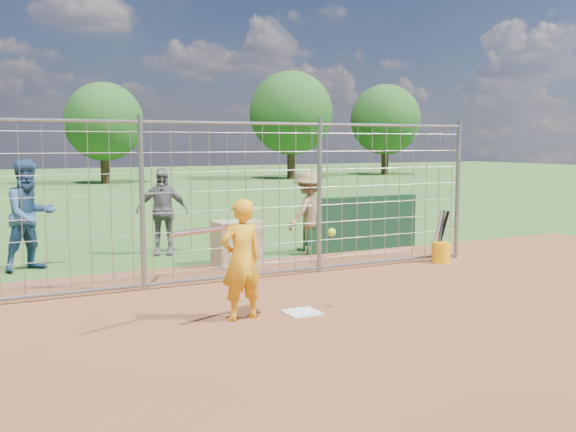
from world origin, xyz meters
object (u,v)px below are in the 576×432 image
batter (241,260)px  bystander_a (30,215)px  bystander_c (308,213)px  equipment_bin (237,243)px  bystander_b (162,212)px  bucket_with_bats (441,249)px

batter → bystander_a: (-2.03, 4.54, 0.20)m
bystander_c → equipment_bin: size_ratio=2.05×
bystander_b → bystander_c: (2.59, -1.23, -0.04)m
bystander_a → bystander_c: 5.10m
bystander_c → bucket_with_bats: bearing=109.1°
bystander_b → bucket_with_bats: 5.38m
batter → bystander_b: bearing=-100.8°
bystander_a → bystander_c: size_ratio=1.17×
bucket_with_bats → bystander_b: bearing=144.1°
equipment_bin → bystander_c: bearing=13.2°
bystander_a → bucket_with_bats: bystander_a is taller
bystander_b → equipment_bin: size_ratio=2.14×
bystander_b → bucket_with_bats: size_ratio=1.75×
equipment_bin → bucket_with_bats: bucket_with_bats is taller
batter → bystander_a: size_ratio=0.79×
bystander_c → bystander_b: bearing=-48.6°
batter → bucket_with_bats: bearing=-164.3°
batter → bystander_a: bearing=-71.9°
batter → bystander_a: 4.98m
batter → equipment_bin: 3.63m
bystander_a → bucket_with_bats: bearing=-44.9°
batter → bystander_c: size_ratio=0.93×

